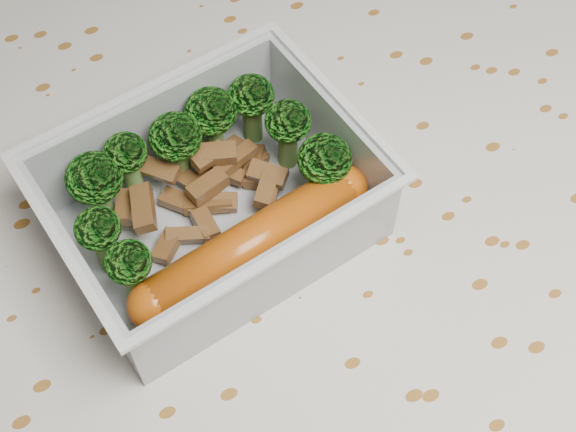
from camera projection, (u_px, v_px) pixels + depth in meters
name	position (u px, v px, depth m)	size (l,w,h in m)	color
dining_table	(291.00, 292.00, 0.55)	(1.40, 0.90, 0.75)	brown
tablecloth	(291.00, 255.00, 0.51)	(1.46, 0.96, 0.19)	silver
lunch_container	(213.00, 207.00, 0.45)	(0.19, 0.16, 0.06)	silver
broccoli_florets	(196.00, 158.00, 0.45)	(0.16, 0.10, 0.05)	#608C3F
meat_pile	(211.00, 186.00, 0.47)	(0.10, 0.07, 0.03)	brown
sausage	(253.00, 244.00, 0.44)	(0.15, 0.05, 0.03)	#AC4A0C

